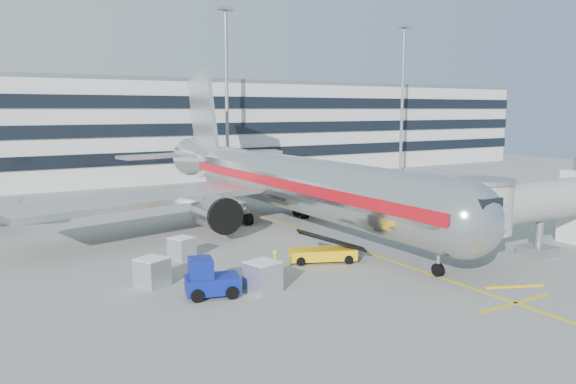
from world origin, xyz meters
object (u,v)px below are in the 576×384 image
cargo_container_left (152,272)px  cargo_container_right (182,248)px  baggage_tug (209,280)px  cargo_container_front (263,277)px  ramp_worker (276,264)px  main_jet (286,181)px  belt_loader (323,253)px

cargo_container_left → cargo_container_right: size_ratio=1.11×
baggage_tug → cargo_container_front: baggage_tug is taller
baggage_tug → cargo_container_left: 4.29m
cargo_container_right → ramp_worker: bearing=-65.1°
main_jet → ramp_worker: (-9.39, -14.53, -3.30)m
cargo_container_front → belt_loader: bearing=28.0°
baggage_tug → cargo_container_right: (1.59, 8.83, -0.20)m
belt_loader → cargo_container_left: size_ratio=2.26×
baggage_tug → ramp_worker: baggage_tug is taller
main_jet → ramp_worker: 17.61m
cargo_container_left → cargo_container_right: cargo_container_left is taller
main_jet → cargo_container_left: (-16.82, -11.99, -3.33)m
cargo_container_left → cargo_container_front: cargo_container_front is taller
cargo_container_left → ramp_worker: size_ratio=1.19×
ramp_worker → cargo_container_right: bearing=60.4°
baggage_tug → belt_loader: bearing=15.5°
baggage_tug → cargo_container_right: 8.97m
cargo_container_right → cargo_container_front: size_ratio=0.95×
cargo_container_right → cargo_container_front: 9.84m
cargo_container_right → ramp_worker: 8.51m
baggage_tug → ramp_worker: (5.17, 1.11, -0.08)m
main_jet → belt_loader: main_jet is taller
main_jet → ramp_worker: main_jet is taller
belt_loader → cargo_container_front: size_ratio=2.38×
cargo_container_front → ramp_worker: bearing=44.3°
belt_loader → cargo_container_right: (-8.46, 6.04, 0.14)m
main_jet → cargo_container_front: size_ratio=23.97×
cargo_container_left → baggage_tug: bearing=-58.2°
baggage_tug → main_jet: bearing=47.0°
baggage_tug → cargo_container_front: bearing=-16.0°
belt_loader → cargo_container_front: bearing=-152.0°
cargo_container_right → baggage_tug: bearing=-100.2°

